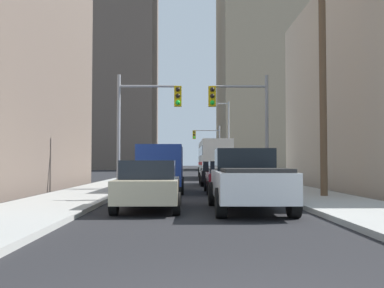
{
  "coord_description": "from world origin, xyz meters",
  "views": [
    {
      "loc": [
        -0.41,
        -4.11,
        1.46
      ],
      "look_at": [
        0.0,
        22.08,
        2.53
      ],
      "focal_mm": 42.27,
      "sensor_mm": 36.0,
      "label": 1
    }
  ],
  "objects_px": {
    "city_bus": "(214,157)",
    "sedan_black": "(215,173)",
    "cargo_van_blue": "(162,166)",
    "traffic_signal_near_left": "(146,113)",
    "sedan_maroon": "(226,177)",
    "sedan_beige": "(149,185)",
    "pickup_truck_white": "(247,180)",
    "traffic_signal_near_right": "(242,113)",
    "traffic_signal_far_right": "(208,142)"
  },
  "relations": [
    {
      "from": "traffic_signal_far_right",
      "to": "city_bus",
      "type": "bearing_deg",
      "value": -90.56
    },
    {
      "from": "traffic_signal_near_left",
      "to": "traffic_signal_near_right",
      "type": "height_order",
      "value": "same"
    },
    {
      "from": "traffic_signal_near_left",
      "to": "traffic_signal_near_right",
      "type": "distance_m",
      "value": 4.96
    },
    {
      "from": "traffic_signal_near_right",
      "to": "traffic_signal_far_right",
      "type": "distance_m",
      "value": 32.19
    },
    {
      "from": "sedan_maroon",
      "to": "traffic_signal_near_right",
      "type": "xyz_separation_m",
      "value": [
        0.99,
        1.62,
        3.24
      ]
    },
    {
      "from": "sedan_maroon",
      "to": "traffic_signal_far_right",
      "type": "height_order",
      "value": "traffic_signal_far_right"
    },
    {
      "from": "pickup_truck_white",
      "to": "traffic_signal_near_left",
      "type": "xyz_separation_m",
      "value": [
        -3.92,
        9.46,
        3.09
      ]
    },
    {
      "from": "traffic_signal_near_left",
      "to": "cargo_van_blue",
      "type": "bearing_deg",
      "value": -51.84
    },
    {
      "from": "city_bus",
      "to": "pickup_truck_white",
      "type": "relative_size",
      "value": 2.12
    },
    {
      "from": "sedan_beige",
      "to": "sedan_maroon",
      "type": "distance_m",
      "value": 8.32
    },
    {
      "from": "sedan_black",
      "to": "traffic_signal_near_left",
      "type": "xyz_separation_m",
      "value": [
        -3.94,
        -5.49,
        3.25
      ]
    },
    {
      "from": "pickup_truck_white",
      "to": "sedan_beige",
      "type": "distance_m",
      "value": 3.01
    },
    {
      "from": "sedan_beige",
      "to": "sedan_black",
      "type": "height_order",
      "value": "same"
    },
    {
      "from": "traffic_signal_near_right",
      "to": "sedan_black",
      "type": "bearing_deg",
      "value": 100.56
    },
    {
      "from": "sedan_maroon",
      "to": "traffic_signal_near_left",
      "type": "height_order",
      "value": "traffic_signal_near_left"
    },
    {
      "from": "sedan_black",
      "to": "city_bus",
      "type": "bearing_deg",
      "value": 86.67
    },
    {
      "from": "pickup_truck_white",
      "to": "sedan_beige",
      "type": "relative_size",
      "value": 1.29
    },
    {
      "from": "traffic_signal_near_left",
      "to": "traffic_signal_near_right",
      "type": "xyz_separation_m",
      "value": [
        4.96,
        -0.0,
        -0.01
      ]
    },
    {
      "from": "sedan_black",
      "to": "traffic_signal_near_left",
      "type": "height_order",
      "value": "traffic_signal_near_left"
    },
    {
      "from": "sedan_black",
      "to": "traffic_signal_far_right",
      "type": "distance_m",
      "value": 26.92
    },
    {
      "from": "pickup_truck_white",
      "to": "sedan_maroon",
      "type": "bearing_deg",
      "value": 89.62
    },
    {
      "from": "traffic_signal_near_left",
      "to": "traffic_signal_far_right",
      "type": "xyz_separation_m",
      "value": [
        4.83,
        32.19,
        0.0
      ]
    },
    {
      "from": "sedan_maroon",
      "to": "traffic_signal_far_right",
      "type": "distance_m",
      "value": 33.98
    },
    {
      "from": "sedan_black",
      "to": "traffic_signal_near_left",
      "type": "distance_m",
      "value": 7.49
    },
    {
      "from": "pickup_truck_white",
      "to": "traffic_signal_near_right",
      "type": "distance_m",
      "value": 10.01
    },
    {
      "from": "sedan_black",
      "to": "traffic_signal_near_right",
      "type": "xyz_separation_m",
      "value": [
        1.02,
        -5.49,
        3.24
      ]
    },
    {
      "from": "sedan_beige",
      "to": "pickup_truck_white",
      "type": "bearing_deg",
      "value": -2.04
    },
    {
      "from": "pickup_truck_white",
      "to": "traffic_signal_far_right",
      "type": "bearing_deg",
      "value": 88.74
    },
    {
      "from": "sedan_black",
      "to": "cargo_van_blue",
      "type": "bearing_deg",
      "value": -114.82
    },
    {
      "from": "cargo_van_blue",
      "to": "traffic_signal_far_right",
      "type": "bearing_deg",
      "value": 83.23
    },
    {
      "from": "pickup_truck_white",
      "to": "traffic_signal_near_left",
      "type": "relative_size",
      "value": 0.91
    },
    {
      "from": "traffic_signal_near_right",
      "to": "traffic_signal_near_left",
      "type": "bearing_deg",
      "value": 180.0
    },
    {
      "from": "city_bus",
      "to": "sedan_maroon",
      "type": "relative_size",
      "value": 2.73
    },
    {
      "from": "pickup_truck_white",
      "to": "sedan_maroon",
      "type": "distance_m",
      "value": 7.85
    },
    {
      "from": "sedan_maroon",
      "to": "traffic_signal_near_right",
      "type": "bearing_deg",
      "value": 58.63
    },
    {
      "from": "city_bus",
      "to": "sedan_black",
      "type": "distance_m",
      "value": 13.2
    },
    {
      "from": "city_bus",
      "to": "sedan_black",
      "type": "xyz_separation_m",
      "value": [
        -0.76,
        -13.13,
        -1.16
      ]
    },
    {
      "from": "cargo_van_blue",
      "to": "traffic_signal_near_left",
      "type": "bearing_deg",
      "value": 128.16
    },
    {
      "from": "sedan_maroon",
      "to": "cargo_van_blue",
      "type": "bearing_deg",
      "value": 170.87
    },
    {
      "from": "city_bus",
      "to": "traffic_signal_near_left",
      "type": "relative_size",
      "value": 1.92
    },
    {
      "from": "pickup_truck_white",
      "to": "traffic_signal_near_right",
      "type": "height_order",
      "value": "traffic_signal_near_right"
    },
    {
      "from": "city_bus",
      "to": "traffic_signal_near_left",
      "type": "bearing_deg",
      "value": -104.17
    },
    {
      "from": "pickup_truck_white",
      "to": "sedan_black",
      "type": "xyz_separation_m",
      "value": [
        0.02,
        14.95,
        -0.16
      ]
    },
    {
      "from": "sedan_maroon",
      "to": "traffic_signal_near_left",
      "type": "bearing_deg",
      "value": 157.85
    },
    {
      "from": "cargo_van_blue",
      "to": "city_bus",
      "type": "bearing_deg",
      "value": 79.05
    },
    {
      "from": "city_bus",
      "to": "traffic_signal_near_right",
      "type": "distance_m",
      "value": 18.73
    },
    {
      "from": "sedan_beige",
      "to": "sedan_maroon",
      "type": "xyz_separation_m",
      "value": [
        3.05,
        7.74,
        0.0
      ]
    },
    {
      "from": "city_bus",
      "to": "sedan_maroon",
      "type": "bearing_deg",
      "value": -92.06
    },
    {
      "from": "pickup_truck_white",
      "to": "sedan_beige",
      "type": "xyz_separation_m",
      "value": [
        -3.0,
        0.11,
        -0.16
      ]
    },
    {
      "from": "sedan_maroon",
      "to": "traffic_signal_far_right",
      "type": "xyz_separation_m",
      "value": [
        0.86,
        33.81,
        3.25
      ]
    }
  ]
}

